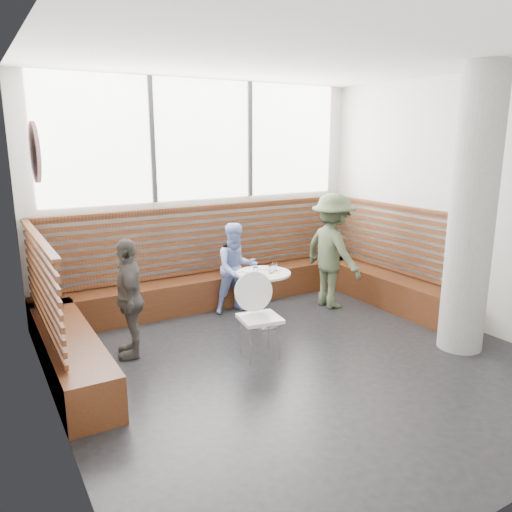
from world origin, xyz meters
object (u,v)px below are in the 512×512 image
cafe_table (263,287)px  cafe_chair (256,309)px  concrete_column (472,213)px  adult_man (333,251)px  child_back (236,268)px  child_left (129,298)px

cafe_table → cafe_chair: 0.93m
concrete_column → adult_man: 2.12m
child_back → child_left: (-1.70, -0.66, 0.04)m
child_back → child_left: child_left is taller
child_back → concrete_column: bearing=-49.0°
cafe_table → adult_man: (1.25, 0.16, 0.31)m
cafe_chair → adult_man: (1.80, 0.92, 0.27)m
cafe_table → child_back: 0.64m
child_back → child_left: bearing=-153.1°
concrete_column → cafe_table: 2.64m
cafe_table → child_left: bearing=-179.0°
cafe_table → adult_man: 1.30m
cafe_table → child_back: size_ratio=0.57×
concrete_column → child_left: (-3.40, 1.74, -0.92)m
child_left → child_back: bearing=126.1°
cafe_chair → child_back: size_ratio=0.74×
child_back → cafe_table: bearing=-78.6°
concrete_column → cafe_table: (-1.64, 1.77, -1.08)m
child_back → cafe_chair: bearing=-103.6°
cafe_table → child_back: (-0.06, 0.63, 0.12)m
concrete_column → cafe_table: size_ratio=4.42×
concrete_column → cafe_table: bearing=132.7°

